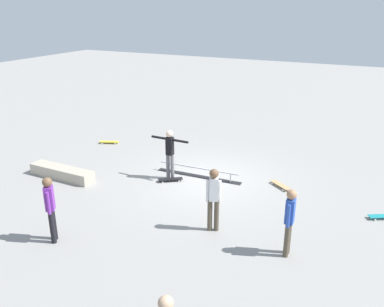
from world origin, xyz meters
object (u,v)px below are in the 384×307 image
(skateboard_main, at_px, (170,179))
(bystander_purple_shirt, at_px, (50,206))
(skate_ledge, at_px, (62,173))
(grind_rail, at_px, (198,173))
(skater_main, at_px, (170,151))
(loose_skateboard_yellow, at_px, (109,142))
(loose_skateboard_teal, at_px, (383,216))
(bystander_blue_shirt, at_px, (289,219))
(loose_skateboard_natural, at_px, (280,185))
(bystander_white_shirt, at_px, (214,196))

(skateboard_main, relative_size, bystander_purple_shirt, 0.45)
(skate_ledge, bearing_deg, grind_rail, -152.76)
(skater_main, distance_m, loose_skateboard_yellow, 4.63)
(skateboard_main, bearing_deg, loose_skateboard_teal, -32.57)
(skate_ledge, distance_m, skateboard_main, 3.68)
(loose_skateboard_yellow, bearing_deg, grind_rail, 141.32)
(bystander_blue_shirt, relative_size, loose_skateboard_yellow, 2.05)
(loose_skateboard_teal, bearing_deg, skate_ledge, 160.12)
(skateboard_main, relative_size, loose_skateboard_yellow, 0.94)
(skater_main, relative_size, loose_skateboard_natural, 2.22)
(grind_rail, bearing_deg, bystander_blue_shirt, 137.89)
(loose_skateboard_teal, bearing_deg, bystander_purple_shirt, -176.51)
(skate_ledge, xyz_separation_m, skater_main, (-3.31, -1.55, 0.79))
(bystander_white_shirt, bearing_deg, loose_skateboard_yellow, 122.25)
(loose_skateboard_yellow, xyz_separation_m, loose_skateboard_teal, (-10.60, 1.87, 0.00))
(skateboard_main, xyz_separation_m, loose_skateboard_teal, (-6.42, -0.38, 0.00))
(skateboard_main, distance_m, bystander_blue_shirt, 5.16)
(skate_ledge, relative_size, bystander_blue_shirt, 1.44)
(skate_ledge, bearing_deg, bystander_white_shirt, 171.63)
(skater_main, height_order, bystander_purple_shirt, bystander_purple_shirt)
(skateboard_main, relative_size, loose_skateboard_natural, 1.01)
(skateboard_main, relative_size, bystander_blue_shirt, 0.46)
(skateboard_main, xyz_separation_m, bystander_purple_shirt, (0.85, 4.39, 0.89))
(grind_rail, distance_m, skateboard_main, 1.02)
(bystander_blue_shirt, distance_m, loose_skateboard_yellow, 9.87)
(skater_main, bearing_deg, bystander_blue_shirt, -28.76)
(bystander_white_shirt, bearing_deg, bystander_purple_shirt, -170.63)
(bystander_blue_shirt, bearing_deg, loose_skateboard_natural, -164.51)
(grind_rail, distance_m, loose_skateboard_yellow, 5.06)
(bystander_white_shirt, distance_m, loose_skateboard_yellow, 8.05)
(bystander_purple_shirt, relative_size, loose_skateboard_natural, 2.25)
(bystander_white_shirt, relative_size, bystander_blue_shirt, 1.02)
(grind_rail, xyz_separation_m, bystander_purple_shirt, (1.51, 5.16, 0.82))
(skateboard_main, height_order, bystander_white_shirt, bystander_white_shirt)
(grind_rail, bearing_deg, skater_main, 33.50)
(grind_rail, distance_m, bystander_white_shirt, 3.58)
(bystander_white_shirt, xyz_separation_m, loose_skateboard_teal, (-3.95, -2.59, -0.89))
(grind_rail, bearing_deg, loose_skateboard_teal, 174.44)
(skateboard_main, relative_size, bystander_white_shirt, 0.45)
(grind_rail, xyz_separation_m, bystander_blue_shirt, (-3.79, 3.23, 0.80))
(skate_ledge, distance_m, bystander_purple_shirt, 4.07)
(bystander_white_shirt, relative_size, loose_skateboard_teal, 2.16)
(skater_main, bearing_deg, loose_skateboard_yellow, 154.94)
(skate_ledge, xyz_separation_m, bystander_blue_shirt, (-7.88, 1.12, 0.76))
(bystander_white_shirt, height_order, loose_skateboard_yellow, bystander_white_shirt)
(grind_rail, bearing_deg, skate_ledge, 25.53)
(skate_ledge, xyz_separation_m, loose_skateboard_teal, (-9.85, -1.72, -0.11))
(skater_main, bearing_deg, bystander_purple_shirt, -97.47)
(skater_main, xyz_separation_m, skateboard_main, (-0.12, 0.22, -0.91))
(bystander_purple_shirt, relative_size, bystander_blue_shirt, 1.02)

